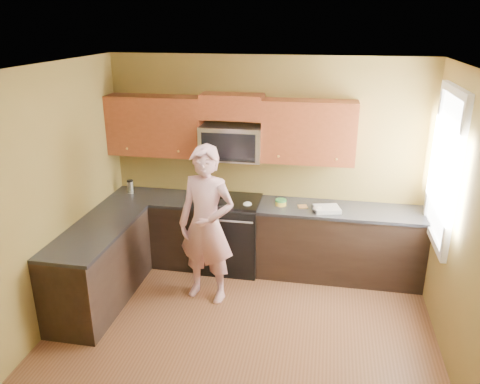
% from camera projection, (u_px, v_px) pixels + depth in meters
% --- Properties ---
extents(floor, '(4.00, 4.00, 0.00)m').
position_uv_depth(floor, '(236.00, 351.00, 4.68)').
color(floor, brown).
rests_on(floor, ground).
extents(ceiling, '(4.00, 4.00, 0.00)m').
position_uv_depth(ceiling, '(235.00, 72.00, 3.75)').
color(ceiling, white).
rests_on(ceiling, ground).
extents(wall_back, '(4.00, 0.00, 4.00)m').
position_uv_depth(wall_back, '(265.00, 164.00, 6.06)').
color(wall_back, brown).
rests_on(wall_back, ground).
extents(wall_left, '(0.00, 4.00, 4.00)m').
position_uv_depth(wall_left, '(33.00, 211.00, 4.56)').
color(wall_left, brown).
rests_on(wall_left, ground).
extents(wall_right, '(0.00, 4.00, 4.00)m').
position_uv_depth(wall_right, '(474.00, 246.00, 3.87)').
color(wall_right, brown).
rests_on(wall_right, ground).
extents(cabinet_back_run, '(4.00, 0.60, 0.88)m').
position_uv_depth(cabinet_back_run, '(261.00, 238.00, 6.10)').
color(cabinet_back_run, black).
rests_on(cabinet_back_run, floor).
extents(cabinet_left_run, '(0.60, 1.60, 0.88)m').
position_uv_depth(cabinet_left_run, '(100.00, 267.00, 5.38)').
color(cabinet_left_run, black).
rests_on(cabinet_left_run, floor).
extents(countertop_back, '(4.00, 0.62, 0.04)m').
position_uv_depth(countertop_back, '(261.00, 205.00, 5.93)').
color(countertop_back, black).
rests_on(countertop_back, cabinet_back_run).
extents(countertop_left, '(0.62, 1.60, 0.04)m').
position_uv_depth(countertop_left, '(96.00, 230.00, 5.22)').
color(countertop_left, black).
rests_on(countertop_left, cabinet_left_run).
extents(stove, '(0.76, 0.65, 0.95)m').
position_uv_depth(stove, '(230.00, 234.00, 6.13)').
color(stove, black).
rests_on(stove, floor).
extents(microwave, '(0.76, 0.40, 0.42)m').
position_uv_depth(microwave, '(232.00, 159.00, 5.91)').
color(microwave, silver).
rests_on(microwave, wall_back).
extents(upper_cab_left, '(1.22, 0.33, 0.75)m').
position_uv_depth(upper_cab_left, '(157.00, 154.00, 6.11)').
color(upper_cab_left, brown).
rests_on(upper_cab_left, wall_back).
extents(upper_cab_right, '(1.12, 0.33, 0.75)m').
position_uv_depth(upper_cab_right, '(307.00, 162.00, 5.78)').
color(upper_cab_right, brown).
rests_on(upper_cab_right, wall_back).
extents(upper_cab_over_mw, '(0.76, 0.33, 0.30)m').
position_uv_depth(upper_cab_over_mw, '(232.00, 106.00, 5.72)').
color(upper_cab_over_mw, brown).
rests_on(upper_cab_over_mw, wall_back).
extents(window, '(0.06, 1.06, 1.66)m').
position_uv_depth(window, '(445.00, 168.00, 4.88)').
color(window, white).
rests_on(window, wall_right).
extents(woman, '(0.74, 0.56, 1.84)m').
position_uv_depth(woman, '(207.00, 225.00, 5.31)').
color(woman, '#D86C81').
rests_on(woman, floor).
extents(frying_pan, '(0.29, 0.46, 0.06)m').
position_uv_depth(frying_pan, '(218.00, 206.00, 5.75)').
color(frying_pan, black).
rests_on(frying_pan, stove).
extents(butter_tub, '(0.16, 0.16, 0.10)m').
position_uv_depth(butter_tub, '(281.00, 205.00, 5.86)').
color(butter_tub, gold).
rests_on(butter_tub, countertop_back).
extents(toast_slice, '(0.13, 0.13, 0.01)m').
position_uv_depth(toast_slice, '(303.00, 207.00, 5.80)').
color(toast_slice, '#B27F47').
rests_on(toast_slice, countertop_back).
extents(napkin_a, '(0.14, 0.15, 0.06)m').
position_uv_depth(napkin_a, '(248.00, 204.00, 5.81)').
color(napkin_a, silver).
rests_on(napkin_a, countertop_back).
extents(napkin_b, '(0.12, 0.14, 0.07)m').
position_uv_depth(napkin_b, '(317.00, 209.00, 5.66)').
color(napkin_b, silver).
rests_on(napkin_b, countertop_back).
extents(dish_towel, '(0.35, 0.31, 0.05)m').
position_uv_depth(dish_towel, '(327.00, 209.00, 5.68)').
color(dish_towel, silver).
rests_on(dish_towel, countertop_back).
extents(travel_mug, '(0.10, 0.10, 0.18)m').
position_uv_depth(travel_mug, '(131.00, 193.00, 6.29)').
color(travel_mug, silver).
rests_on(travel_mug, countertop_back).
extents(glass_b, '(0.08, 0.08, 0.12)m').
position_uv_depth(glass_b, '(192.00, 190.00, 6.20)').
color(glass_b, silver).
rests_on(glass_b, countertop_back).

